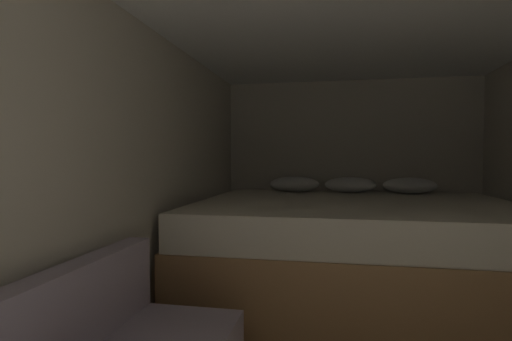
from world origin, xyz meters
The scene contains 3 objects.
wall_back centered at (0.00, 3.92, 0.99)m, with size 2.70×0.05×1.97m, color beige.
wall_left centered at (-1.33, 1.58, 0.99)m, with size 0.05×4.63×1.97m, color beige.
bed centered at (0.00, 2.85, 0.41)m, with size 2.48×2.03×0.97m.
Camera 1 is at (-0.16, -0.46, 1.16)m, focal length 28.07 mm.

